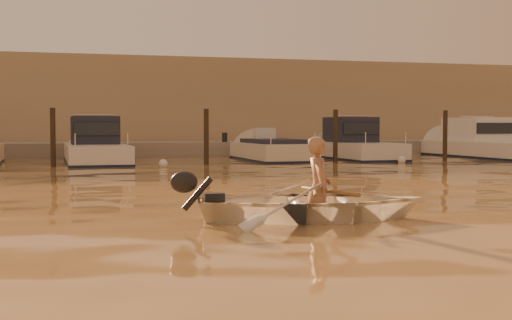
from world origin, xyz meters
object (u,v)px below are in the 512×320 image
object	(u,v)px
moored_boat_3	(272,155)
moored_boat_4	(356,144)
dinghy	(312,204)
person	(319,188)
moored_boat_2	(96,146)
moored_boat_5	(486,143)
waterfront_building	(157,107)

from	to	relation	value
moored_boat_3	moored_boat_4	distance (m)	3.68
dinghy	person	bearing A→B (deg)	-90.00
moored_boat_2	moored_boat_5	distance (m)	16.82
moored_boat_5	waterfront_building	xyz separation A→B (m)	(-12.88, 11.00, 1.77)
dinghy	waterfront_building	size ratio (longest dim) A/B	0.07
moored_boat_3	waterfront_building	distance (m)	11.60
moored_boat_2	moored_boat_3	bearing A→B (deg)	0.00
moored_boat_4	waterfront_building	xyz separation A→B (m)	(-6.63, 11.00, 1.77)
person	moored_boat_4	bearing A→B (deg)	-15.23
person	moored_boat_5	distance (m)	22.65
moored_boat_3	moored_boat_5	xyz separation A→B (m)	(9.90, 0.00, 0.40)
moored_boat_3	waterfront_building	size ratio (longest dim) A/B	0.13
dinghy	person	distance (m)	0.26
moored_boat_3	moored_boat_4	bearing A→B (deg)	0.00
moored_boat_2	moored_boat_4	world-z (taller)	same
moored_boat_5	waterfront_building	world-z (taller)	waterfront_building
dinghy	person	world-z (taller)	person
waterfront_building	dinghy	bearing A→B (deg)	-93.77
moored_boat_3	moored_boat_4	xyz separation A→B (m)	(3.66, 0.00, 0.40)
dinghy	moored_boat_5	xyz separation A→B (m)	(14.74, 17.26, 0.39)
waterfront_building	moored_boat_5	bearing A→B (deg)	-40.50
dinghy	moored_boat_5	size ratio (longest dim) A/B	0.42
person	moored_boat_2	bearing A→B (deg)	17.89
moored_boat_4	dinghy	bearing A→B (deg)	-116.20
person	dinghy	bearing A→B (deg)	90.00
dinghy	waterfront_building	distance (m)	28.40
dinghy	moored_boat_3	world-z (taller)	moored_boat_3
person	moored_boat_4	world-z (taller)	moored_boat_4
moored_boat_5	person	bearing A→B (deg)	-130.28
moored_boat_4	moored_boat_5	xyz separation A→B (m)	(6.24, 0.00, 0.00)
moored_boat_2	waterfront_building	size ratio (longest dim) A/B	0.16
person	moored_boat_3	bearing A→B (deg)	-4.64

